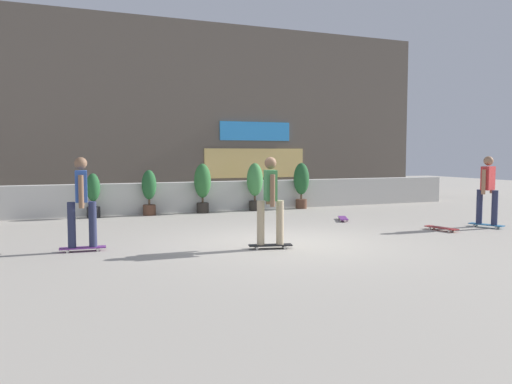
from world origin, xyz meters
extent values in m
plane|color=#A8A093|center=(0.00, 0.00, 0.00)|extent=(48.00, 48.00, 0.00)
cube|color=beige|center=(0.00, 6.00, 0.45)|extent=(18.00, 0.40, 0.90)
cube|color=#60564C|center=(0.00, 10.00, 3.25)|extent=(20.00, 2.00, 6.50)
cube|color=#3399F2|center=(2.98, 8.96, 2.60)|extent=(2.80, 0.08, 0.70)
cube|color=#F2CC72|center=(2.98, 8.97, 1.40)|extent=(4.00, 0.06, 1.10)
cylinder|color=black|center=(-3.18, 5.55, 0.15)|extent=(0.36, 0.36, 0.30)
cylinder|color=brown|center=(-3.18, 5.55, 0.38)|extent=(0.06, 0.06, 0.15)
ellipsoid|color=#235B2D|center=(-3.18, 5.55, 0.83)|extent=(0.38, 0.38, 0.77)
cylinder|color=brown|center=(-1.65, 5.55, 0.15)|extent=(0.36, 0.36, 0.30)
cylinder|color=brown|center=(-1.65, 5.55, 0.38)|extent=(0.06, 0.06, 0.15)
ellipsoid|color=#235B2D|center=(-1.65, 5.55, 0.87)|extent=(0.41, 0.41, 0.84)
cylinder|color=#2D2823|center=(-0.07, 5.55, 0.15)|extent=(0.36, 0.36, 0.30)
cylinder|color=brown|center=(-0.07, 5.55, 0.38)|extent=(0.06, 0.06, 0.15)
ellipsoid|color=#2D6B33|center=(-0.07, 5.55, 0.96)|extent=(0.50, 0.50, 1.01)
cylinder|color=#2D2823|center=(1.60, 5.55, 0.15)|extent=(0.36, 0.36, 0.30)
cylinder|color=brown|center=(1.60, 5.55, 0.38)|extent=(0.06, 0.06, 0.15)
ellipsoid|color=#428C47|center=(1.60, 5.55, 0.96)|extent=(0.50, 0.50, 1.02)
cylinder|color=brown|center=(3.20, 5.55, 0.15)|extent=(0.36, 0.36, 0.30)
cylinder|color=brown|center=(3.20, 5.55, 0.38)|extent=(0.06, 0.06, 0.15)
ellipsoid|color=#235B2D|center=(3.20, 5.55, 0.96)|extent=(0.49, 0.49, 1.01)
cube|color=#72338C|center=(-3.76, 0.52, 0.07)|extent=(0.81, 0.26, 0.02)
cylinder|color=silver|center=(-3.50, 0.58, 0.03)|extent=(0.06, 0.03, 0.06)
cylinder|color=silver|center=(-3.51, 0.42, 0.03)|extent=(0.06, 0.03, 0.06)
cylinder|color=silver|center=(-4.02, 0.62, 0.03)|extent=(0.06, 0.03, 0.06)
cylinder|color=silver|center=(-4.03, 0.46, 0.03)|extent=(0.06, 0.03, 0.06)
cylinder|color=#282D4C|center=(-3.58, 0.50, 0.49)|extent=(0.14, 0.14, 0.82)
cylinder|color=#282D4C|center=(-3.94, 0.53, 0.49)|extent=(0.14, 0.14, 0.82)
cube|color=#3359B2|center=(-3.76, 0.52, 1.18)|extent=(0.23, 0.37, 0.56)
sphere|color=brown|center=(-3.76, 0.52, 1.59)|extent=(0.22, 0.22, 0.22)
cylinder|color=brown|center=(-3.74, 0.75, 1.10)|extent=(0.09, 0.09, 0.58)
cylinder|color=brown|center=(-3.78, 0.28, 1.10)|extent=(0.09, 0.09, 0.58)
cube|color=#266699|center=(5.36, 0.09, 0.07)|extent=(0.47, 0.82, 0.02)
cylinder|color=silver|center=(5.53, -0.13, 0.03)|extent=(0.05, 0.06, 0.06)
cylinder|color=silver|center=(5.38, -0.19, 0.03)|extent=(0.05, 0.06, 0.06)
cylinder|color=silver|center=(5.34, 0.36, 0.03)|extent=(0.05, 0.06, 0.06)
cylinder|color=silver|center=(5.19, 0.30, 0.03)|extent=(0.05, 0.06, 0.06)
cylinder|color=#282D4C|center=(5.42, -0.08, 0.49)|extent=(0.14, 0.14, 0.82)
cylinder|color=#282D4C|center=(5.30, 0.26, 0.49)|extent=(0.14, 0.14, 0.82)
cube|color=red|center=(5.36, 0.09, 1.18)|extent=(0.41, 0.31, 0.56)
sphere|color=#9E7051|center=(5.36, 0.09, 1.59)|extent=(0.22, 0.22, 0.22)
cylinder|color=#9E7051|center=(5.58, 0.17, 1.10)|extent=(0.09, 0.09, 0.58)
cylinder|color=#9E7051|center=(5.14, 0.00, 1.10)|extent=(0.09, 0.09, 0.58)
cube|color=black|center=(-0.52, -0.50, 0.07)|extent=(0.82, 0.39, 0.02)
cylinder|color=silver|center=(-0.25, -0.49, 0.03)|extent=(0.06, 0.04, 0.06)
cylinder|color=silver|center=(-0.29, -0.64, 0.03)|extent=(0.06, 0.04, 0.06)
cylinder|color=silver|center=(-0.76, -0.36, 0.03)|extent=(0.06, 0.04, 0.06)
cylinder|color=silver|center=(-0.80, -0.52, 0.03)|extent=(0.06, 0.04, 0.06)
cylinder|color=tan|center=(-0.35, -0.55, 0.49)|extent=(0.14, 0.14, 0.82)
cylinder|color=tan|center=(-0.70, -0.46, 0.49)|extent=(0.14, 0.14, 0.82)
cube|color=#3F8C4C|center=(-0.52, -0.50, 1.18)|extent=(0.28, 0.40, 0.56)
sphere|color=brown|center=(-0.52, -0.50, 1.59)|extent=(0.22, 0.22, 0.22)
cylinder|color=brown|center=(-0.47, -0.28, 1.10)|extent=(0.09, 0.09, 0.58)
cylinder|color=brown|center=(-0.58, -0.73, 1.10)|extent=(0.09, 0.09, 0.58)
cube|color=#72338C|center=(2.86, 2.47, 0.07)|extent=(0.53, 0.81, 0.02)
cylinder|color=silver|center=(2.90, 2.74, 0.03)|extent=(0.05, 0.06, 0.06)
cylinder|color=silver|center=(3.05, 2.67, 0.03)|extent=(0.05, 0.06, 0.06)
cylinder|color=silver|center=(2.68, 2.27, 0.03)|extent=(0.05, 0.06, 0.06)
cylinder|color=silver|center=(2.82, 2.20, 0.03)|extent=(0.05, 0.06, 0.06)
cube|color=maroon|center=(4.00, 0.08, 0.07)|extent=(0.35, 0.82, 0.02)
cylinder|color=silver|center=(3.87, 0.32, 0.03)|extent=(0.04, 0.06, 0.06)
cylinder|color=silver|center=(4.03, 0.35, 0.03)|extent=(0.04, 0.06, 0.06)
cylinder|color=silver|center=(3.97, -0.19, 0.03)|extent=(0.04, 0.06, 0.06)
cylinder|color=silver|center=(4.13, -0.16, 0.03)|extent=(0.04, 0.06, 0.06)
camera|label=1|loc=(-4.30, -9.14, 1.76)|focal=36.12mm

